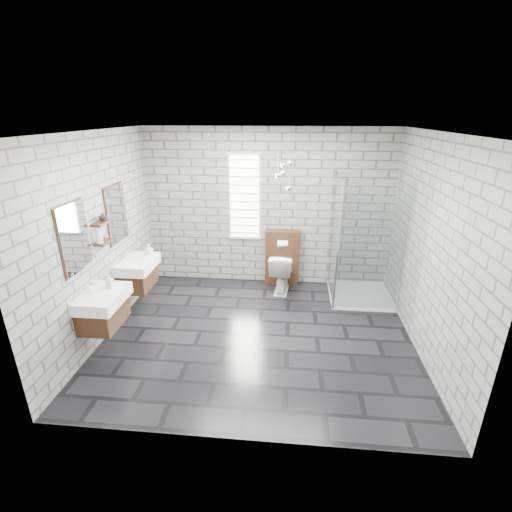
# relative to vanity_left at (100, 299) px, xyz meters

# --- Properties ---
(floor) EXTENTS (4.20, 3.60, 0.02)m
(floor) POSITION_rel_vanity_left_xyz_m (1.91, 0.58, -0.77)
(floor) COLOR black
(floor) RESTS_ON ground
(ceiling) EXTENTS (4.20, 3.60, 0.02)m
(ceiling) POSITION_rel_vanity_left_xyz_m (1.91, 0.58, 1.95)
(ceiling) COLOR white
(ceiling) RESTS_ON wall_back
(wall_back) EXTENTS (4.20, 0.02, 2.70)m
(wall_back) POSITION_rel_vanity_left_xyz_m (1.91, 2.39, 0.59)
(wall_back) COLOR gray
(wall_back) RESTS_ON floor
(wall_front) EXTENTS (4.20, 0.02, 2.70)m
(wall_front) POSITION_rel_vanity_left_xyz_m (1.91, -1.23, 0.59)
(wall_front) COLOR gray
(wall_front) RESTS_ON floor
(wall_left) EXTENTS (0.02, 3.60, 2.70)m
(wall_left) POSITION_rel_vanity_left_xyz_m (-0.20, 0.58, 0.59)
(wall_left) COLOR gray
(wall_left) RESTS_ON floor
(wall_right) EXTENTS (0.02, 3.60, 2.70)m
(wall_right) POSITION_rel_vanity_left_xyz_m (4.02, 0.58, 0.59)
(wall_right) COLOR gray
(wall_right) RESTS_ON floor
(vanity_left) EXTENTS (0.47, 0.70, 1.57)m
(vanity_left) POSITION_rel_vanity_left_xyz_m (0.00, 0.00, 0.00)
(vanity_left) COLOR #432614
(vanity_left) RESTS_ON wall_left
(vanity_right) EXTENTS (0.47, 0.70, 1.57)m
(vanity_right) POSITION_rel_vanity_left_xyz_m (0.00, 1.09, 0.00)
(vanity_right) COLOR #432614
(vanity_right) RESTS_ON wall_left
(shelf_lower) EXTENTS (0.14, 0.30, 0.03)m
(shelf_lower) POSITION_rel_vanity_left_xyz_m (-0.12, 0.53, 0.56)
(shelf_lower) COLOR #432614
(shelf_lower) RESTS_ON wall_left
(shelf_upper) EXTENTS (0.14, 0.30, 0.03)m
(shelf_upper) POSITION_rel_vanity_left_xyz_m (-0.12, 0.53, 0.82)
(shelf_upper) COLOR #432614
(shelf_upper) RESTS_ON wall_left
(window) EXTENTS (0.56, 0.05, 1.48)m
(window) POSITION_rel_vanity_left_xyz_m (1.51, 2.36, 0.79)
(window) COLOR white
(window) RESTS_ON wall_back
(cistern_panel) EXTENTS (0.60, 0.20, 1.00)m
(cistern_panel) POSITION_rel_vanity_left_xyz_m (2.19, 2.28, -0.26)
(cistern_panel) COLOR #432614
(cistern_panel) RESTS_ON floor
(flush_plate) EXTENTS (0.18, 0.01, 0.12)m
(flush_plate) POSITION_rel_vanity_left_xyz_m (2.19, 2.17, 0.04)
(flush_plate) COLOR silver
(flush_plate) RESTS_ON cistern_panel
(shower_enclosure) EXTENTS (1.00, 1.00, 2.03)m
(shower_enclosure) POSITION_rel_vanity_left_xyz_m (3.41, 1.76, -0.25)
(shower_enclosure) COLOR white
(shower_enclosure) RESTS_ON floor
(pendant_cluster) EXTENTS (0.26, 0.25, 0.94)m
(pendant_cluster) POSITION_rel_vanity_left_xyz_m (2.19, 1.96, 1.28)
(pendant_cluster) COLOR silver
(pendant_cluster) RESTS_ON ceiling
(toilet) EXTENTS (0.44, 0.71, 0.69)m
(toilet) POSITION_rel_vanity_left_xyz_m (2.19, 2.01, -0.41)
(toilet) COLOR white
(toilet) RESTS_ON floor
(soap_bottle_a) EXTENTS (0.08, 0.08, 0.17)m
(soap_bottle_a) POSITION_rel_vanity_left_xyz_m (0.07, 0.16, 0.18)
(soap_bottle_a) COLOR #B2B2B2
(soap_bottle_a) RESTS_ON vanity_left
(soap_bottle_b) EXTENTS (0.16, 0.16, 0.16)m
(soap_bottle_b) POSITION_rel_vanity_left_xyz_m (0.14, 1.35, 0.17)
(soap_bottle_b) COLOR #B2B2B2
(soap_bottle_b) RESTS_ON vanity_right
(soap_bottle_c) EXTENTS (0.09, 0.09, 0.22)m
(soap_bottle_c) POSITION_rel_vanity_left_xyz_m (-0.11, 0.41, 0.69)
(soap_bottle_c) COLOR #B2B2B2
(soap_bottle_c) RESTS_ON shelf_lower
(vase) EXTENTS (0.13, 0.13, 0.11)m
(vase) POSITION_rel_vanity_left_xyz_m (-0.11, 0.58, 0.89)
(vase) COLOR #B2B2B2
(vase) RESTS_ON shelf_upper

